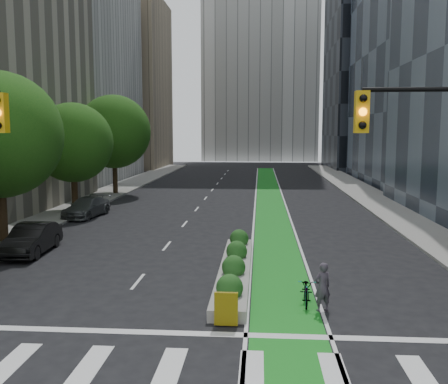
# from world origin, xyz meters

# --- Properties ---
(ground) EXTENTS (160.00, 160.00, 0.00)m
(ground) POSITION_xyz_m (0.00, 0.00, 0.00)
(ground) COLOR black
(ground) RESTS_ON ground
(sidewalk_left) EXTENTS (3.60, 90.00, 0.15)m
(sidewalk_left) POSITION_xyz_m (-11.80, 25.00, 0.07)
(sidewalk_left) COLOR gray
(sidewalk_left) RESTS_ON ground
(sidewalk_right) EXTENTS (3.60, 90.00, 0.15)m
(sidewalk_right) POSITION_xyz_m (11.80, 25.00, 0.07)
(sidewalk_right) COLOR gray
(sidewalk_right) RESTS_ON ground
(bike_lane_paint) EXTENTS (2.20, 70.00, 0.01)m
(bike_lane_paint) POSITION_xyz_m (3.00, 30.00, 0.01)
(bike_lane_paint) COLOR #18841E
(bike_lane_paint) RESTS_ON ground
(building_tan_far) EXTENTS (14.00, 16.00, 26.00)m
(building_tan_far) POSITION_xyz_m (-20.00, 66.00, 13.00)
(building_tan_far) COLOR tan
(building_tan_far) RESTS_ON ground
(building_dark_end) EXTENTS (14.00, 18.00, 28.00)m
(building_dark_end) POSITION_xyz_m (20.00, 68.00, 14.00)
(building_dark_end) COLOR black
(building_dark_end) RESTS_ON ground
(tree_midfar) EXTENTS (5.60, 5.60, 7.76)m
(tree_midfar) POSITION_xyz_m (-11.00, 22.00, 4.95)
(tree_midfar) COLOR black
(tree_midfar) RESTS_ON ground
(tree_far) EXTENTS (6.60, 6.60, 9.00)m
(tree_far) POSITION_xyz_m (-11.00, 32.00, 5.69)
(tree_far) COLOR black
(tree_far) RESTS_ON ground
(median_planter) EXTENTS (1.20, 10.26, 1.10)m
(median_planter) POSITION_xyz_m (1.20, 7.04, 0.37)
(median_planter) COLOR gray
(median_planter) RESTS_ON ground
(bicycle) EXTENTS (0.72, 1.76, 0.90)m
(bicycle) POSITION_xyz_m (3.77, 4.01, 0.45)
(bicycle) COLOR gray
(bicycle) RESTS_ON ground
(cyclist) EXTENTS (0.69, 0.59, 1.61)m
(cyclist) POSITION_xyz_m (4.20, 3.32, 0.80)
(cyclist) COLOR #3D3641
(cyclist) RESTS_ON ground
(parked_car_left_mid) EXTENTS (1.75, 4.39, 1.42)m
(parked_car_left_mid) POSITION_xyz_m (-8.56, 9.98, 0.71)
(parked_car_left_mid) COLOR black
(parked_car_left_mid) RESTS_ON ground
(parked_car_left_far) EXTENTS (2.45, 4.73, 1.31)m
(parked_car_left_far) POSITION_xyz_m (-9.50, 20.13, 0.66)
(parked_car_left_far) COLOR #535658
(parked_car_left_far) RESTS_ON ground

